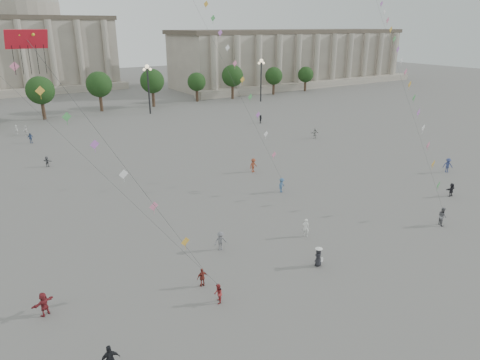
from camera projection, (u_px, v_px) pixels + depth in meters
ground at (308, 289)px, 31.94m from camera, size 360.00×360.00×0.00m
hall_east at (294, 58)px, 141.39m from camera, size 84.00×26.22×17.20m
hall_central at (27, 40)px, 129.41m from camera, size 48.30×34.30×35.50m
tree_row at (69, 90)px, 91.87m from camera, size 137.12×5.12×8.00m
lamp_post_mid_east at (148, 80)px, 92.46m from camera, size 2.00×0.90×10.65m
lamp_post_far_east at (261, 72)px, 107.65m from camera, size 2.00×0.90×10.65m
person_crowd_0 at (30, 138)px, 71.14m from camera, size 1.07×0.62×1.71m
person_crowd_3 at (451, 190)px, 49.00m from camera, size 1.47×0.50×1.57m
person_crowd_4 at (26, 130)px, 76.11m from camera, size 1.18×1.70×1.77m
person_crowd_6 at (221, 241)px, 37.21m from camera, size 1.20×0.79×1.74m
person_crowd_7 at (315, 133)px, 74.00m from camera, size 1.75×0.65×1.85m
person_crowd_8 at (253, 165)px, 57.02m from camera, size 1.34×0.92×1.90m
person_crowd_9 at (261, 119)px, 85.71m from camera, size 1.39×1.43×1.63m
person_crowd_10 at (17, 129)px, 77.17m from camera, size 0.67×0.72×1.66m
person_crowd_12 at (47, 162)px, 59.24m from camera, size 1.23×1.35×1.50m
person_crowd_13 at (306, 227)px, 39.63m from camera, size 0.73×0.77×1.77m
person_crowd_14 at (448, 165)px, 56.94m from camera, size 1.43×1.36×1.94m
tourist_0 at (202, 277)px, 32.06m from camera, size 0.88×0.37×1.50m
tourist_1 at (110, 360)px, 23.91m from camera, size 1.13×0.54×1.88m
tourist_2 at (44, 304)px, 28.80m from camera, size 1.67×1.12×1.72m
kite_flyer_0 at (218, 294)px, 30.10m from camera, size 0.84×0.91×1.49m
kite_flyer_1 at (282, 185)px, 50.17m from camera, size 1.29×1.05×1.74m
kite_flyer_2 at (442, 216)px, 41.88m from camera, size 1.04×1.12×1.85m
hat_person at (318, 256)px, 34.75m from camera, size 0.91×0.74×1.69m
dragon_kite at (31, 55)px, 23.73m from camera, size 5.68×1.48×18.75m
kite_train_east at (389, 29)px, 58.36m from camera, size 25.18×36.69×54.62m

